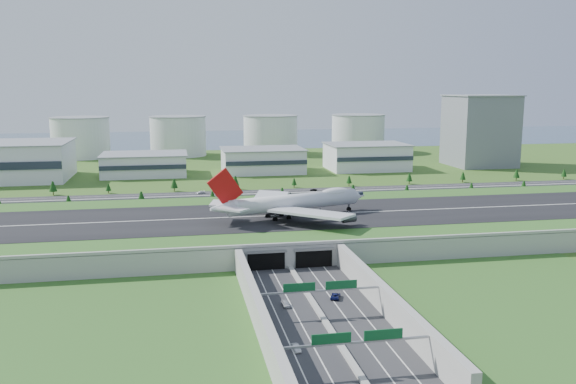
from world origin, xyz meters
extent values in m
plane|color=#244D18|center=(0.00, 0.00, 0.00)|extent=(1200.00, 1200.00, 0.00)
cube|color=gray|center=(0.00, 0.00, 4.00)|extent=(520.00, 100.00, 8.00)
cube|color=#2D521C|center=(0.00, 0.00, 8.08)|extent=(520.00, 100.00, 0.16)
cube|color=black|center=(0.00, 0.00, 8.22)|extent=(520.00, 58.00, 0.12)
cube|color=silver|center=(0.00, 0.00, 8.30)|extent=(520.00, 0.90, 0.02)
cube|color=gray|center=(0.00, -49.40, 8.60)|extent=(520.00, 1.20, 1.20)
cube|color=#28282B|center=(0.00, -110.00, 0.06)|extent=(34.00, 120.00, 0.12)
cube|color=gray|center=(0.00, -110.00, 0.45)|extent=(1.60, 120.00, 0.90)
cube|color=gray|center=(-18.20, -100.00, 4.00)|extent=(2.40, 100.00, 8.00)
cube|color=gray|center=(18.20, -100.00, 4.00)|extent=(2.40, 100.00, 8.00)
cube|color=black|center=(-8.50, -50.20, 3.20)|extent=(13.00, 1.20, 6.00)
cube|color=black|center=(8.50, -50.20, 3.20)|extent=(13.00, 1.20, 6.00)
cylinder|color=gray|center=(-19.00, -95.00, 3.50)|extent=(0.70, 0.70, 7.00)
cylinder|color=gray|center=(19.00, -95.00, 3.50)|extent=(0.70, 0.70, 7.00)
cube|color=gray|center=(0.00, -95.00, 7.20)|extent=(38.00, 0.50, 0.50)
cube|color=#0C4C23|center=(-6.00, -95.10, 8.60)|extent=(9.00, 0.30, 2.40)
cube|color=#0C4C23|center=(6.00, -95.10, 8.60)|extent=(9.00, 0.30, 2.40)
cylinder|color=gray|center=(-19.00, -130.00, 3.50)|extent=(0.70, 0.70, 7.00)
cylinder|color=gray|center=(19.00, -130.00, 3.50)|extent=(0.70, 0.70, 7.00)
cube|color=gray|center=(0.00, -130.00, 7.20)|extent=(38.00, 0.50, 0.50)
cube|color=#0C4C23|center=(-6.00, -130.10, 8.60)|extent=(9.00, 0.30, 2.40)
cube|color=#0C4C23|center=(6.00, -130.10, 8.60)|extent=(9.00, 0.30, 2.40)
cube|color=#28282B|center=(0.00, 95.00, 0.06)|extent=(560.00, 36.00, 0.12)
cylinder|color=#3D2819|center=(-93.51, 73.00, 1.29)|extent=(0.50, 0.50, 2.57)
cone|color=#0E360F|center=(-93.51, 73.00, 4.58)|extent=(4.00, 4.00, 5.15)
cylinder|color=#3D2819|center=(-56.71, 73.00, 1.45)|extent=(0.50, 0.50, 2.91)
cone|color=#0E360F|center=(-56.71, 73.00, 5.17)|extent=(4.52, 4.52, 5.81)
cylinder|color=#3D2819|center=(-19.29, 73.00, 1.26)|extent=(0.50, 0.50, 2.52)
cone|color=#0E360F|center=(-19.29, 73.00, 4.48)|extent=(3.92, 3.92, 5.04)
cylinder|color=#3D2819|center=(18.97, 73.00, 1.40)|extent=(0.50, 0.50, 2.80)
cone|color=#0E360F|center=(18.97, 73.00, 4.98)|extent=(4.36, 4.36, 5.60)
cylinder|color=#3D2819|center=(59.59, 73.00, 1.47)|extent=(0.50, 0.50, 2.94)
cone|color=#0E360F|center=(59.59, 73.00, 5.23)|extent=(4.57, 4.57, 5.88)
cylinder|color=#3D2819|center=(91.68, 73.00, 1.27)|extent=(0.50, 0.50, 2.54)
cone|color=#0E360F|center=(91.68, 73.00, 4.52)|extent=(3.95, 3.95, 5.08)
cylinder|color=#3D2819|center=(131.53, 73.00, 1.29)|extent=(0.50, 0.50, 2.57)
cone|color=#0E360F|center=(131.53, 73.00, 4.57)|extent=(4.00, 4.00, 5.14)
cylinder|color=#3D2819|center=(165.05, 73.00, 1.34)|extent=(0.50, 0.50, 2.67)
cone|color=#0E360F|center=(165.05, 73.00, 4.75)|extent=(4.16, 4.16, 5.34)
cylinder|color=#3D2819|center=(-109.12, 117.00, 1.48)|extent=(0.50, 0.50, 2.96)
cone|color=#0E360F|center=(-109.12, 117.00, 5.27)|extent=(4.61, 4.61, 5.93)
cylinder|color=#3D2819|center=(-77.98, 117.00, 1.07)|extent=(0.50, 0.50, 2.15)
cone|color=#0E360F|center=(-77.98, 117.00, 3.82)|extent=(3.34, 3.34, 4.30)
cylinder|color=#3D2819|center=(-39.52, 117.00, 1.41)|extent=(0.50, 0.50, 2.82)
cone|color=#0E360F|center=(-39.52, 117.00, 5.00)|extent=(4.38, 4.38, 5.63)
cylinder|color=#3D2819|center=(-2.45, 117.00, 1.52)|extent=(0.50, 0.50, 3.04)
cone|color=#0E360F|center=(-2.45, 117.00, 5.40)|extent=(4.72, 4.72, 6.07)
cylinder|color=#3D2819|center=(34.43, 117.00, 1.07)|extent=(0.50, 0.50, 2.15)
cone|color=#0E360F|center=(34.43, 117.00, 3.82)|extent=(3.34, 3.34, 4.30)
cylinder|color=#3D2819|center=(70.12, 117.00, 1.17)|extent=(0.50, 0.50, 2.34)
cone|color=#0E360F|center=(70.12, 117.00, 4.17)|extent=(3.65, 3.65, 4.69)
cylinder|color=#3D2819|center=(110.70, 117.00, 1.28)|extent=(0.50, 0.50, 2.56)
cone|color=#0E360F|center=(110.70, 117.00, 4.55)|extent=(3.98, 3.98, 5.12)
cylinder|color=#3D2819|center=(148.07, 117.00, 1.23)|extent=(0.50, 0.50, 2.45)
cone|color=#0E360F|center=(148.07, 117.00, 4.36)|extent=(3.81, 3.81, 4.90)
cylinder|color=#3D2819|center=(186.77, 117.00, 1.37)|extent=(0.50, 0.50, 2.74)
cone|color=#0E360F|center=(186.77, 117.00, 4.87)|extent=(4.26, 4.26, 5.47)
cylinder|color=#3D2819|center=(222.24, 117.00, 1.22)|extent=(0.50, 0.50, 2.45)
cone|color=#0E360F|center=(222.24, 117.00, 4.35)|extent=(3.81, 3.81, 4.90)
cube|color=silver|center=(-60.00, 190.00, 7.50)|extent=(58.00, 42.00, 15.00)
cube|color=silver|center=(25.00, 190.00, 8.50)|extent=(58.00, 42.00, 17.00)
cube|color=silver|center=(105.00, 190.00, 9.50)|extent=(58.00, 42.00, 19.00)
cube|color=slate|center=(200.00, 195.00, 27.50)|extent=(46.00, 46.00, 55.00)
cylinder|color=silver|center=(-120.00, 310.00, 17.50)|extent=(50.00, 50.00, 35.00)
cylinder|color=silver|center=(-35.00, 310.00, 17.50)|extent=(50.00, 50.00, 35.00)
cylinder|color=silver|center=(50.00, 310.00, 17.50)|extent=(50.00, 50.00, 35.00)
cylinder|color=silver|center=(135.00, 310.00, 17.50)|extent=(50.00, 50.00, 35.00)
cube|color=#344D65|center=(0.00, 480.00, 0.03)|extent=(1200.00, 260.00, 0.06)
cylinder|color=silver|center=(10.60, -3.52, 14.53)|extent=(59.64, 24.52, 6.89)
cone|color=silver|center=(41.45, 6.09, 14.53)|extent=(10.28, 9.14, 6.89)
cone|color=silver|center=(-20.25, -13.13, 14.96)|extent=(12.33, 9.78, 6.89)
ellipsoid|color=silver|center=(30.18, 2.58, 17.01)|extent=(15.63, 9.50, 4.24)
cube|color=silver|center=(13.99, -21.64, 13.45)|extent=(33.65, 31.71, 1.70)
cube|color=silver|center=(3.09, 13.32, 13.45)|extent=(21.77, 34.81, 1.70)
cylinder|color=#38383D|center=(19.34, -14.33, 11.08)|extent=(6.31, 4.75, 3.23)
cylinder|color=#38383D|center=(28.86, -23.78, 11.08)|extent=(6.31, 4.75, 3.23)
cylinder|color=#38383D|center=(11.66, 10.35, 11.08)|extent=(6.31, 4.75, 3.23)
cylinder|color=#38383D|center=(14.13, 23.53, 11.08)|extent=(6.31, 4.75, 3.23)
cube|color=silver|center=(-17.14, -19.49, 15.82)|extent=(13.09, 12.78, 0.65)
cube|color=silver|center=(-21.31, -6.12, 15.82)|extent=(8.91, 12.98, 0.65)
cube|color=#A40B0C|center=(-19.22, -12.81, 23.14)|extent=(14.95, 5.49, 16.15)
cylinder|color=black|center=(37.17, 4.76, 8.87)|extent=(2.05, 0.75, 2.05)
cylinder|color=black|center=(7.51, -8.09, 8.87)|extent=(2.05, 0.75, 2.05)
cylinder|color=black|center=(5.46, -1.51, 8.87)|extent=(2.05, 0.75, 2.05)
cylinder|color=black|center=(1.34, -10.01, 8.87)|extent=(2.05, 0.75, 2.05)
cylinder|color=black|center=(-0.71, -3.43, 8.87)|extent=(2.05, 0.75, 2.05)
imported|color=silver|center=(-8.27, -86.56, 0.94)|extent=(2.22, 4.94, 1.65)
imported|color=silver|center=(-11.20, -116.42, 0.83)|extent=(1.98, 4.46, 1.42)
imported|color=#0E1349|center=(7.74, -82.73, 0.90)|extent=(4.52, 6.16, 1.56)
imported|color=black|center=(43.50, 101.98, 0.83)|extent=(4.56, 3.13, 1.42)
imported|color=silver|center=(146.50, 84.72, 0.81)|extent=(5.05, 2.55, 1.37)
imported|color=white|center=(-24.44, 105.48, 0.94)|extent=(6.08, 4.06, 1.63)
camera|label=1|loc=(-38.58, -252.38, 63.60)|focal=38.00mm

